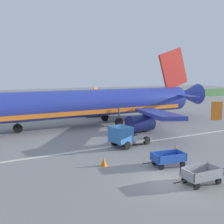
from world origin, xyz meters
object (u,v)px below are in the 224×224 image
at_px(baggage_cart_second_in_row, 168,158).
at_px(service_truck_beside_carts, 124,136).
at_px(traffic_cone_mid_apron, 176,149).
at_px(airplane, 102,103).
at_px(traffic_cone_near_plane, 104,162).
at_px(baggage_cart_nearest, 201,175).

bearing_deg(baggage_cart_second_in_row, service_truck_beside_carts, 93.05).
distance_m(baggage_cart_second_in_row, traffic_cone_mid_apron, 3.78).
relative_size(baggage_cart_second_in_row, service_truck_beside_carts, 0.77).
xyz_separation_m(baggage_cart_second_in_row, traffic_cone_mid_apron, (2.88, 2.43, -0.25)).
xyz_separation_m(airplane, traffic_cone_near_plane, (-7.18, -15.46, -2.71)).
distance_m(service_truck_beside_carts, traffic_cone_near_plane, 5.84).
height_order(airplane, baggage_cart_second_in_row, airplane).
bearing_deg(baggage_cart_second_in_row, baggage_cart_nearest, -93.22).
bearing_deg(service_truck_beside_carts, baggage_cart_nearest, -89.24).
distance_m(baggage_cart_nearest, service_truck_beside_carts, 9.99).
xyz_separation_m(airplane, baggage_cart_second_in_row, (-2.67, -17.77, -2.45)).
bearing_deg(traffic_cone_mid_apron, traffic_cone_near_plane, -179.07).
distance_m(baggage_cart_second_in_row, traffic_cone_near_plane, 5.08).
xyz_separation_m(baggage_cart_nearest, baggage_cart_second_in_row, (0.21, 3.64, 0.00)).
relative_size(airplane, service_truck_beside_carts, 7.98).
height_order(baggage_cart_second_in_row, service_truck_beside_carts, service_truck_beside_carts).
height_order(baggage_cart_nearest, traffic_cone_near_plane, baggage_cart_nearest).
xyz_separation_m(airplane, baggage_cart_nearest, (-2.87, -21.41, -2.45)).
height_order(baggage_cart_nearest, baggage_cart_second_in_row, same).
bearing_deg(airplane, service_truck_beside_carts, -104.72).
height_order(airplane, baggage_cart_nearest, airplane).
relative_size(airplane, traffic_cone_mid_apron, 52.94).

